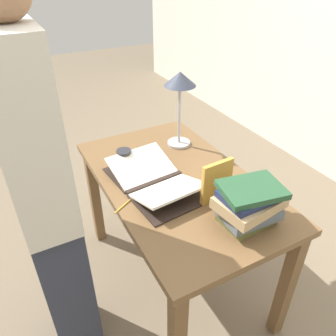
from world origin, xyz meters
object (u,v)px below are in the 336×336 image
object	(u,v)px
reading_lamp	(180,88)
pencil	(125,204)
book_stack_tall	(249,204)
person_reader	(48,211)
open_book	(155,180)
coffee_mug	(125,158)
book_standing_upright	(217,182)

from	to	relation	value
reading_lamp	pencil	bearing A→B (deg)	-52.69
book_stack_tall	person_reader	world-z (taller)	person_reader
open_book	reading_lamp	size ratio (longest dim) A/B	1.27
coffee_mug	pencil	distance (m)	0.35
pencil	reading_lamp	bearing A→B (deg)	127.31
reading_lamp	book_stack_tall	bearing A→B (deg)	-6.37
book_standing_upright	pencil	distance (m)	0.44
open_book	reading_lamp	distance (m)	0.55
pencil	person_reader	distance (m)	0.35
book_standing_upright	reading_lamp	size ratio (longest dim) A/B	0.46
book_stack_tall	pencil	size ratio (longest dim) A/B	2.21
open_book	pencil	size ratio (longest dim) A/B	4.23
reading_lamp	person_reader	distance (m)	0.96
book_stack_tall	pencil	bearing A→B (deg)	-129.74
open_book	reading_lamp	world-z (taller)	reading_lamp
book_standing_upright	person_reader	world-z (taller)	person_reader
open_book	book_standing_upright	world-z (taller)	book_standing_upright
book_stack_tall	coffee_mug	world-z (taller)	book_stack_tall
reading_lamp	person_reader	size ratio (longest dim) A/B	0.25
open_book	coffee_mug	distance (m)	0.25
reading_lamp	open_book	bearing A→B (deg)	-45.77
coffee_mug	book_standing_upright	bearing A→B (deg)	28.61
reading_lamp	pencil	distance (m)	0.73
book_stack_tall	book_standing_upright	xyz separation A→B (m)	(-0.19, -0.03, 0.01)
open_book	reading_lamp	xyz separation A→B (m)	(-0.31, 0.31, 0.33)
reading_lamp	pencil	size ratio (longest dim) A/B	3.33
reading_lamp	person_reader	world-z (taller)	person_reader
pencil	open_book	bearing A→B (deg)	112.66
open_book	person_reader	distance (m)	0.54
book_stack_tall	person_reader	bearing A→B (deg)	-114.25
book_stack_tall	person_reader	distance (m)	0.83
book_standing_upright	book_stack_tall	bearing A→B (deg)	5.86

